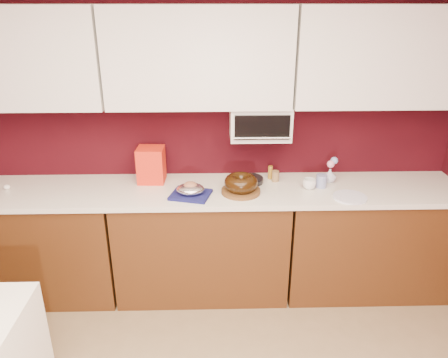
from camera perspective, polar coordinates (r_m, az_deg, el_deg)
name	(u,v)px	position (r m, az deg, el deg)	size (l,w,h in m)	color
wall_back	(201,133)	(3.48, -3.02, 6.08)	(4.00, 0.02, 2.50)	#35070D
base_cabinet_left	(34,245)	(3.81, -23.56, -7.86)	(1.31, 0.58, 0.86)	#4E290F
base_cabinet_center	(202,242)	(3.53, -2.86, -8.26)	(1.31, 0.58, 0.86)	#4E290F
base_cabinet_right	(367,240)	(3.74, 18.21, -7.59)	(1.31, 0.58, 0.86)	#4E290F
countertop	(201,191)	(3.32, -3.01, -1.59)	(4.00, 0.62, 0.04)	silver
upper_cabinet_left	(8,58)	(3.50, -26.43, 13.97)	(1.31, 0.33, 0.70)	white
upper_cabinet_center	(199,57)	(3.20, -3.32, 15.58)	(1.31, 0.33, 0.70)	white
upper_cabinet_right	(386,57)	(3.43, 20.40, 14.75)	(1.31, 0.33, 0.70)	white
toaster_oven	(260,122)	(3.33, 4.72, 7.48)	(0.45, 0.30, 0.25)	white
toaster_oven_door	(262,128)	(3.17, 5.01, 6.71)	(0.40, 0.02, 0.18)	black
toaster_oven_handle	(262,138)	(3.18, 4.99, 5.34)	(0.02, 0.02, 0.42)	silver
cake_base	(241,191)	(3.24, 2.21, -1.60)	(0.29, 0.29, 0.03)	brown
bundt_cake	(241,183)	(3.21, 2.23, -0.51)	(0.25, 0.25, 0.10)	black
navy_towel	(191,195)	(3.19, -4.39, -2.05)	(0.27, 0.23, 0.02)	#161752
foil_ham_nest	(190,189)	(3.18, -4.41, -1.32)	(0.20, 0.17, 0.07)	white
roasted_ham	(190,186)	(3.17, -4.42, -0.91)	(0.10, 0.09, 0.07)	#9E6448
pandoro_box	(151,165)	(3.44, -9.49, 1.84)	(0.20, 0.18, 0.28)	red
dark_pan	(249,180)	(3.42, 3.30, -0.12)	(0.22, 0.22, 0.04)	black
coffee_mug	(309,183)	(3.35, 11.10, -0.51)	(0.09, 0.09, 0.10)	white
blue_jar	(321,181)	(3.40, 12.60, -0.25)	(0.08, 0.08, 0.10)	navy
flower_vase	(330,175)	(3.51, 13.64, 0.57)	(0.08, 0.08, 0.12)	silver
flower_pink	(331,164)	(3.48, 13.77, 1.90)	(0.06, 0.06, 0.06)	pink
flower_blue	(334,161)	(3.49, 14.20, 2.35)	(0.06, 0.06, 0.06)	#7E92CB
china_plate	(350,197)	(3.28, 16.12, -2.29)	(0.24, 0.24, 0.01)	white
amber_bottle	(270,172)	(3.49, 6.06, 0.87)	(0.04, 0.04, 0.11)	#986C1B
paper_cup	(275,176)	(3.45, 6.72, 0.38)	(0.06, 0.06, 0.08)	olive
egg_right	(7,187)	(3.67, -26.50, -0.95)	(0.05, 0.04, 0.04)	white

